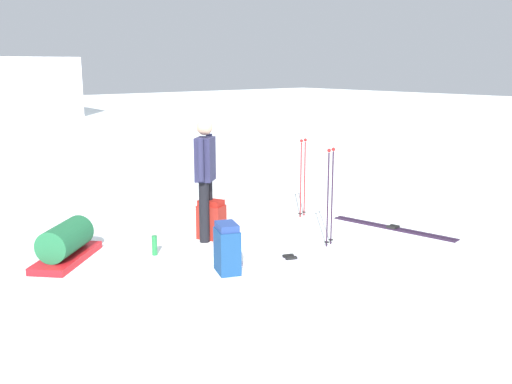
% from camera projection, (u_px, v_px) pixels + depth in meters
% --- Properties ---
extents(ground_plane, '(80.00, 80.00, 0.00)m').
position_uv_depth(ground_plane, '(256.00, 241.00, 8.20)').
color(ground_plane, white).
extents(skier_standing, '(0.46, 0.40, 1.70)m').
position_uv_depth(skier_standing, '(205.00, 173.00, 8.05)').
color(skier_standing, black).
rests_on(skier_standing, ground_plane).
extents(ski_pair_near, '(1.91, 0.84, 0.05)m').
position_uv_depth(ski_pair_near, '(290.00, 259.00, 7.40)').
color(ski_pair_near, silver).
rests_on(ski_pair_near, ground_plane).
extents(ski_pair_far, '(0.49, 1.99, 0.05)m').
position_uv_depth(ski_pair_far, '(393.00, 228.00, 8.79)').
color(ski_pair_far, '#27172D').
rests_on(ski_pair_far, ground_plane).
extents(backpack_large_dark, '(0.36, 0.43, 0.60)m').
position_uv_depth(backpack_large_dark, '(227.00, 248.00, 6.90)').
color(backpack_large_dark, navy).
rests_on(backpack_large_dark, ground_plane).
extents(backpack_bright, '(0.37, 0.43, 0.56)m').
position_uv_depth(backpack_bright, '(211.00, 220.00, 8.25)').
color(backpack_bright, maroon).
rests_on(backpack_bright, ground_plane).
extents(ski_poles_planted_near, '(0.19, 0.11, 1.34)m').
position_uv_depth(ski_poles_planted_near, '(330.00, 192.00, 7.84)').
color(ski_poles_planted_near, '#28152C').
rests_on(ski_poles_planted_near, ground_plane).
extents(ski_poles_planted_far, '(0.19, 0.11, 1.27)m').
position_uv_depth(ski_poles_planted_far, '(303.00, 174.00, 9.36)').
color(ski_poles_planted_far, maroon).
rests_on(ski_poles_planted_far, ground_plane).
extents(gear_sled, '(1.17, 1.13, 0.49)m').
position_uv_depth(gear_sled, '(66.00, 244.00, 7.31)').
color(gear_sled, red).
rests_on(gear_sled, ground_plane).
extents(thermos_bottle, '(0.07, 0.07, 0.26)m').
position_uv_depth(thermos_bottle, '(155.00, 245.00, 7.56)').
color(thermos_bottle, '#227A3C').
rests_on(thermos_bottle, ground_plane).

